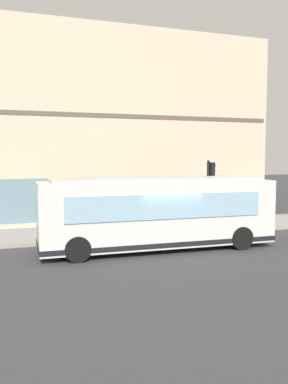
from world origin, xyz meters
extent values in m
plane|color=#38383A|center=(0.00, 0.00, 0.00)|extent=(120.00, 120.00, 0.00)
cube|color=gray|center=(4.70, 0.00, 0.07)|extent=(4.20, 40.00, 0.15)
cube|color=beige|center=(9.85, 0.00, 5.72)|extent=(6.10, 19.34, 11.43)
cube|color=brown|center=(6.95, 0.00, 6.29)|extent=(0.36, 18.95, 0.24)
cube|color=slate|center=(6.85, 0.00, 1.60)|extent=(0.12, 13.53, 2.40)
cube|color=silver|center=(0.44, 0.17, 1.60)|extent=(2.69, 10.05, 2.70)
cube|color=silver|center=(0.44, 0.17, 3.01)|extent=(2.30, 9.04, 0.12)
cube|color=#8CB2C6|center=(0.54, 5.15, 2.05)|extent=(2.20, 0.12, 1.20)
cube|color=#8CB2C6|center=(1.71, 0.15, 2.00)|extent=(0.22, 8.20, 1.00)
cube|color=#8CB2C6|center=(-0.83, 0.20, 2.00)|extent=(0.22, 8.20, 1.00)
cube|color=black|center=(0.44, 0.17, 0.43)|extent=(2.73, 10.09, 0.20)
cylinder|color=black|center=(1.66, 3.75, 0.50)|extent=(0.32, 1.01, 1.00)
cylinder|color=black|center=(-0.64, 3.79, 0.50)|extent=(0.32, 1.01, 1.00)
cylinder|color=black|center=(1.52, -3.25, 0.50)|extent=(0.32, 1.01, 1.00)
cylinder|color=black|center=(-0.78, -3.21, 0.50)|extent=(0.32, 1.01, 1.00)
cylinder|color=black|center=(3.00, -3.56, 1.97)|extent=(0.14, 0.14, 3.64)
cube|color=black|center=(3.00, -3.75, 3.24)|extent=(0.32, 0.24, 0.90)
sphere|color=red|center=(3.00, -3.88, 3.52)|extent=(0.20, 0.20, 0.20)
sphere|color=yellow|center=(3.00, -3.88, 3.24)|extent=(0.20, 0.20, 0.20)
sphere|color=green|center=(3.00, -3.88, 2.96)|extent=(0.20, 0.20, 0.20)
cylinder|color=yellow|center=(4.26, -3.16, 0.43)|extent=(0.24, 0.24, 0.55)
sphere|color=yellow|center=(4.26, -3.16, 0.78)|extent=(0.22, 0.22, 0.22)
cylinder|color=yellow|center=(4.26, -3.33, 0.48)|extent=(0.10, 0.12, 0.10)
cylinder|color=yellow|center=(4.43, -3.16, 0.48)|extent=(0.12, 0.10, 0.10)
cylinder|color=black|center=(5.71, -4.10, 0.56)|extent=(0.14, 0.14, 0.81)
cylinder|color=black|center=(5.55, -4.01, 0.56)|extent=(0.14, 0.14, 0.81)
cylinder|color=gold|center=(5.63, -4.05, 1.28)|extent=(0.32, 0.32, 0.64)
sphere|color=brown|center=(5.63, -4.05, 1.71)|extent=(0.22, 0.22, 0.22)
cylinder|color=#3359A5|center=(3.55, -6.29, 0.54)|extent=(0.14, 0.14, 0.78)
cylinder|color=#3359A5|center=(3.37, -6.33, 0.54)|extent=(0.14, 0.14, 0.78)
cylinder|color=gold|center=(3.46, -6.31, 1.24)|extent=(0.32, 0.32, 0.62)
sphere|color=tan|center=(3.46, -6.31, 1.65)|extent=(0.21, 0.21, 0.21)
cube|color=#197233|center=(5.23, 1.23, 0.60)|extent=(0.44, 0.40, 0.90)
cube|color=#8CB2C6|center=(5.23, 1.02, 0.78)|extent=(0.35, 0.03, 0.30)
camera|label=1|loc=(-15.50, 6.14, 3.97)|focal=37.50mm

